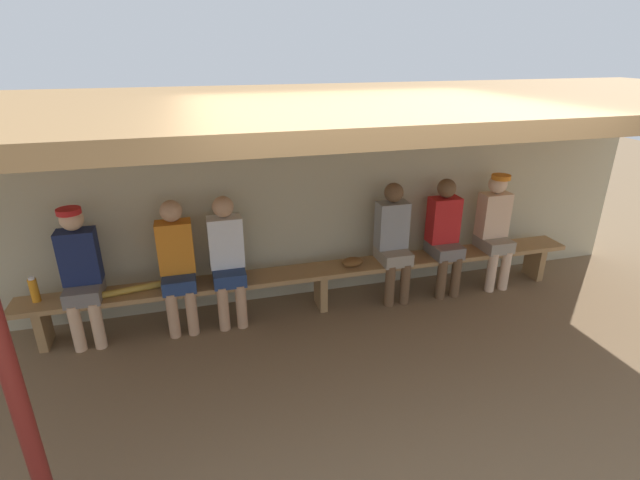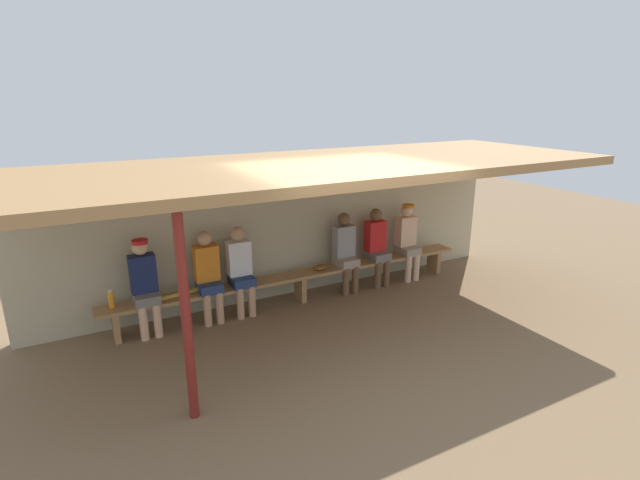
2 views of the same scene
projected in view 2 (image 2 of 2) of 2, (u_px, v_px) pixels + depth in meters
The scene contains 14 objects.
ground_plane at pixel (351, 342), 6.45m from camera, with size 24.00×24.00×0.00m, color brown.
back_wall at pixel (288, 228), 7.81m from camera, with size 8.00×0.20×2.20m, color #B7AD8C.
dugout_roof at pixel (327, 166), 6.37m from camera, with size 8.00×2.80×0.12m, color #9E7547.
support_post at pixel (186, 319), 4.65m from camera, with size 0.10×0.10×2.20m, color maroon.
bench at pixel (300, 278), 7.64m from camera, with size 6.00×0.36×0.46m.
player_in_white at pixel (377, 244), 8.20m from camera, with size 0.34×0.42×1.34m.
player_in_red at pixel (208, 273), 6.88m from camera, with size 0.34×0.42×1.34m.
player_in_blue at pixel (240, 267), 7.10m from camera, with size 0.34×0.42×1.34m.
player_middle at pixel (407, 238), 8.49m from camera, with size 0.34×0.42×1.34m.
player_leftmost at pixel (345, 249), 7.92m from camera, with size 0.34×0.42×1.34m.
player_with_sunglasses at pixel (144, 283), 6.49m from camera, with size 0.34×0.42×1.34m.
water_bottle_blue at pixel (111, 299), 6.37m from camera, with size 0.08×0.08×0.25m.
baseball_glove_tan at pixel (320, 267), 7.75m from camera, with size 0.24×0.17×0.09m, color brown.
baseball_bat at pixel (186, 293), 6.80m from camera, with size 0.07×0.07×0.82m, color #B28C33.
Camera 2 is at (-3.09, -4.88, 3.20)m, focal length 27.06 mm.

